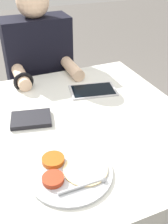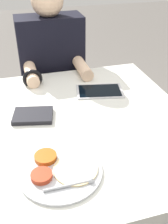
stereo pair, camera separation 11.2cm
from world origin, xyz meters
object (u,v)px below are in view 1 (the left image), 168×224
(red_notebook, at_px, (31,119))
(thali_tray, at_px, (69,171))
(person_diner, at_px, (41,88))
(tablet_device, at_px, (93,90))

(red_notebook, bearing_deg, thali_tray, -82.03)
(red_notebook, relative_size, person_diner, 0.16)
(red_notebook, distance_m, tablet_device, 0.40)
(red_notebook, relative_size, tablet_device, 0.74)
(thali_tray, height_order, red_notebook, thali_tray)
(tablet_device, bearing_deg, red_notebook, -158.29)
(red_notebook, xyz_separation_m, tablet_device, (0.37, 0.15, -0.00))
(person_diner, bearing_deg, red_notebook, -107.48)
(tablet_device, height_order, person_diner, person_diner)
(red_notebook, xyz_separation_m, person_diner, (0.19, 0.60, -0.18))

